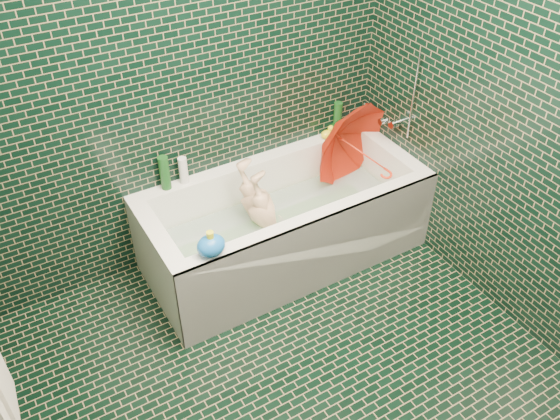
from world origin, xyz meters
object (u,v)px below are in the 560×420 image
bathtub (286,231)px  child (267,220)px  bath_toy (211,245)px  umbrella (363,153)px  rubber_duck (328,133)px

bathtub → child: bearing=157.4°
child → bath_toy: bearing=-54.5°
bathtub → bath_toy: bath_toy is taller
umbrella → bath_toy: (-1.21, -0.36, 0.06)m
umbrella → rubber_duck: 0.29m
bathtub → child: 0.15m
bathtub → bath_toy: 0.80m
bath_toy → child: bearing=57.7°
bathtub → rubber_duck: (0.51, 0.32, 0.38)m
child → umbrella: umbrella is taller
bathtub → bath_toy: bearing=-153.9°
bathtub → umbrella: (0.59, 0.05, 0.35)m
child → rubber_duck: bearing=115.6°
bathtub → umbrella: umbrella is taller
bathtub → umbrella: bearing=5.1°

